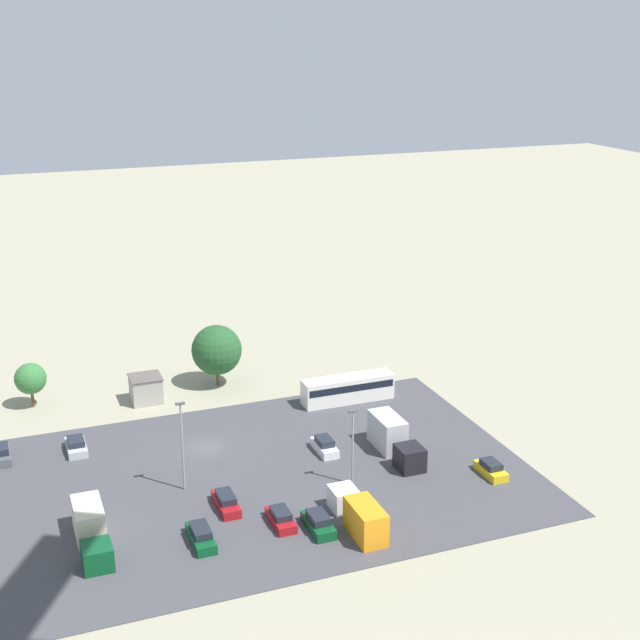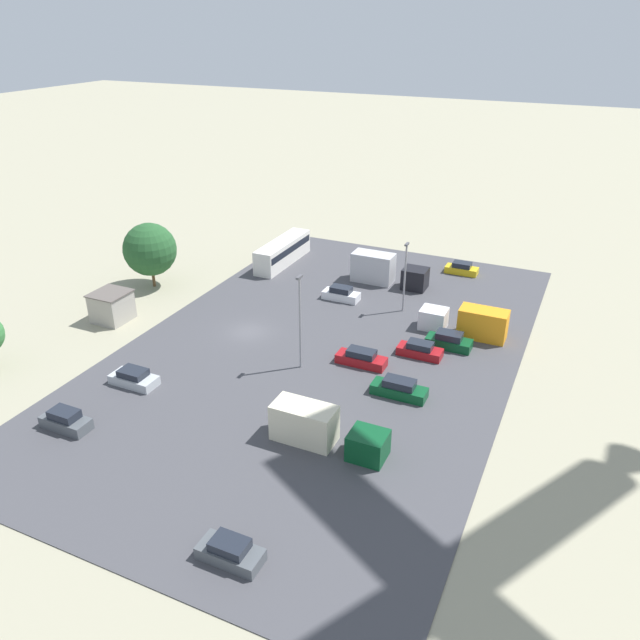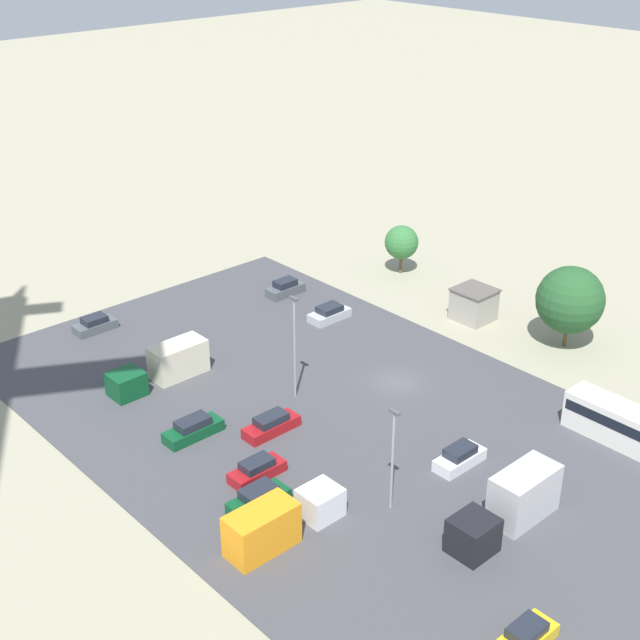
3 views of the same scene
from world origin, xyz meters
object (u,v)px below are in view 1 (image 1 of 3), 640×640
at_px(parked_car_4, 318,523).
at_px(bus, 348,388).
at_px(parked_truck_1, 91,530).
at_px(parked_car_2, 281,518).
at_px(parked_truck_0, 359,515).
at_px(parked_truck_2, 393,439).
at_px(shed_building, 146,389).
at_px(parked_car_3, 2,454).
at_px(parked_car_7, 76,446).
at_px(parked_car_5, 491,469).
at_px(parked_car_1, 325,446).
at_px(parked_car_8, 226,502).
at_px(parked_car_0, 201,536).

bearing_deg(parked_car_4, bus, 62.10).
bearing_deg(parked_truck_1, bus, -147.78).
xyz_separation_m(parked_car_2, parked_truck_0, (-6.29, 3.17, 0.79)).
distance_m(parked_car_4, parked_truck_1, 19.77).
bearing_deg(parked_truck_2, parked_car_2, 30.37).
relative_size(shed_building, parked_car_2, 0.88).
bearing_deg(parked_truck_2, bus, -93.29).
height_order(parked_car_3, parked_truck_1, parked_truck_1).
bearing_deg(parked_car_7, parked_truck_1, -92.43).
relative_size(parked_car_5, parked_truck_1, 0.44).
bearing_deg(parked_car_1, parked_car_3, 162.39).
distance_m(shed_building, parked_car_1, 25.14).
height_order(shed_building, parked_car_8, shed_building).
bearing_deg(parked_car_5, parked_car_1, 142.01).
height_order(shed_building, parked_car_7, shed_building).
xyz_separation_m(bus, parked_car_2, (16.33, 23.43, -1.05)).
bearing_deg(parked_car_3, parked_car_5, 155.45).
bearing_deg(parked_truck_1, parked_car_3, -70.97).
height_order(parked_car_4, parked_truck_0, parked_truck_0).
height_order(parked_car_2, parked_truck_1, parked_truck_1).
relative_size(parked_car_7, parked_truck_1, 0.47).
bearing_deg(parked_car_0, parked_car_3, 124.61).
xyz_separation_m(parked_truck_0, parked_truck_2, (-9.22, -12.26, 0.24)).
bearing_deg(parked_car_5, parked_car_8, 173.07).
bearing_deg(parked_truck_2, parked_truck_1, 11.07).
height_order(parked_car_0, parked_car_3, parked_car_3).
xyz_separation_m(bus, parked_car_5, (-6.24, 22.15, -1.04)).
relative_size(parked_car_1, parked_car_8, 0.89).
relative_size(parked_car_2, parked_car_4, 0.96).
bearing_deg(parked_car_1, parked_car_7, 158.70).
bearing_deg(bus, parked_car_8, -46.85).
relative_size(bus, parked_truck_2, 1.20).
distance_m(parked_car_1, parked_car_7, 26.21).
xyz_separation_m(parked_car_8, parked_truck_2, (-19.37, -4.58, 1.00)).
bearing_deg(parked_car_0, parked_car_2, 2.89).
bearing_deg(parked_truck_0, parked_car_5, 15.30).
bearing_deg(bus, parked_truck_2, -3.29).
height_order(parked_car_0, parked_truck_0, parked_truck_0).
height_order(parked_car_8, parked_truck_2, parked_truck_2).
height_order(bus, parked_car_8, bus).
distance_m(parked_truck_0, parked_truck_2, 15.34).
bearing_deg(parked_car_4, parked_truck_2, 41.38).
bearing_deg(parked_car_1, parked_car_5, -37.99).
relative_size(parked_car_7, parked_truck_2, 0.46).
bearing_deg(parked_car_5, bus, 105.74).
bearing_deg(parked_car_7, parked_car_0, -69.73).
distance_m(parked_car_0, parked_truck_2, 24.85).
bearing_deg(parked_car_8, parked_truck_0, 142.92).
xyz_separation_m(parked_car_7, parked_car_8, (-11.66, 16.99, 0.03)).
distance_m(parked_car_2, parked_car_5, 22.61).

